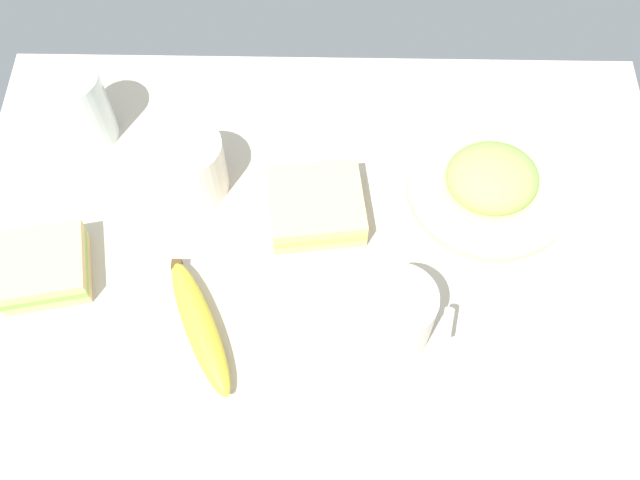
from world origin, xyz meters
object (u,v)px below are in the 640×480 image
at_px(plate_of_food, 491,182).
at_px(glass_of_milk, 83,110).
at_px(coffee_mug_black, 192,164).
at_px(coffee_mug_milky, 397,315).
at_px(sandwich_side, 316,206).
at_px(sandwich_main, 43,267).
at_px(banana, 200,326).

xyz_separation_m(plate_of_food, glass_of_milk, (0.53, -0.08, 0.03)).
distance_m(coffee_mug_black, coffee_mug_milky, 0.32).
bearing_deg(glass_of_milk, plate_of_food, 171.22).
relative_size(coffee_mug_milky, sandwich_side, 0.82).
xyz_separation_m(sandwich_side, glass_of_milk, (0.31, -0.12, 0.03)).
distance_m(sandwich_main, glass_of_milk, 0.22).
bearing_deg(coffee_mug_milky, sandwich_side, -59.41).
distance_m(sandwich_side, glass_of_milk, 0.33).
xyz_separation_m(sandwich_main, sandwich_side, (-0.33, -0.09, 0.00)).
distance_m(plate_of_food, sandwich_side, 0.23).
relative_size(coffee_mug_black, banana, 0.57).
distance_m(coffee_mug_milky, glass_of_milk, 0.49).
xyz_separation_m(sandwich_side, banana, (0.13, 0.16, -0.00)).
relative_size(sandwich_side, glass_of_milk, 1.13).
height_order(sandwich_side, banana, sandwich_side).
xyz_separation_m(coffee_mug_milky, sandwich_main, (0.42, -0.07, -0.03)).
bearing_deg(sandwich_main, plate_of_food, -166.34).
relative_size(plate_of_food, coffee_mug_milky, 2.03).
relative_size(sandwich_main, banana, 0.66).
bearing_deg(coffee_mug_black, sandwich_side, 164.46).
bearing_deg(banana, coffee_mug_black, -82.87).
bearing_deg(sandwich_side, coffee_mug_black, -15.54).
xyz_separation_m(coffee_mug_black, sandwich_side, (-0.16, 0.04, -0.02)).
height_order(plate_of_food, coffee_mug_milky, coffee_mug_milky).
xyz_separation_m(sandwich_main, glass_of_milk, (-0.02, -0.22, 0.03)).
height_order(plate_of_food, banana, plate_of_food).
height_order(coffee_mug_black, coffee_mug_milky, coffee_mug_milky).
xyz_separation_m(coffee_mug_milky, glass_of_milk, (0.40, -0.28, -0.00)).
bearing_deg(plate_of_food, coffee_mug_black, -0.26).
bearing_deg(banana, coffee_mug_milky, -179.22).
xyz_separation_m(glass_of_milk, banana, (-0.18, 0.29, -0.03)).
bearing_deg(sandwich_main, sandwich_side, -164.31).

